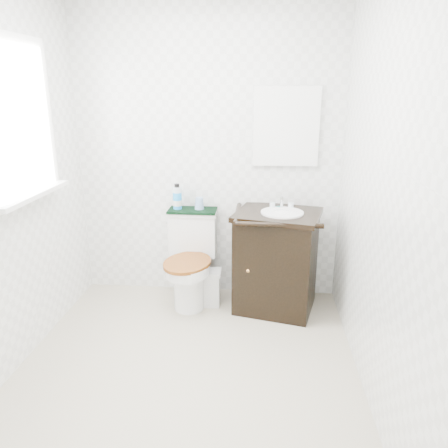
# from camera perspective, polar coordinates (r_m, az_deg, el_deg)

# --- Properties ---
(floor) EXTENTS (2.40, 2.40, 0.00)m
(floor) POSITION_cam_1_polar(r_m,az_deg,el_deg) (2.99, -4.88, -18.38)
(floor) COLOR #C3B59D
(floor) RESTS_ON ground
(wall_back) EXTENTS (2.40, 0.00, 2.40)m
(wall_back) POSITION_cam_1_polar(r_m,az_deg,el_deg) (3.66, -2.15, 8.76)
(wall_back) COLOR white
(wall_back) RESTS_ON ground
(wall_front) EXTENTS (2.40, 0.00, 2.40)m
(wall_front) POSITION_cam_1_polar(r_m,az_deg,el_deg) (1.38, -14.62, -6.18)
(wall_front) COLOR white
(wall_front) RESTS_ON ground
(wall_right) EXTENTS (0.00, 2.40, 2.40)m
(wall_right) POSITION_cam_1_polar(r_m,az_deg,el_deg) (2.53, 19.76, 3.98)
(wall_right) COLOR white
(wall_right) RESTS_ON ground
(window) EXTENTS (0.02, 0.70, 0.90)m
(window) POSITION_cam_1_polar(r_m,az_deg,el_deg) (3.05, -25.49, 12.10)
(window) COLOR white
(window) RESTS_ON wall_left
(mirror) EXTENTS (0.50, 0.02, 0.60)m
(mirror) POSITION_cam_1_polar(r_m,az_deg,el_deg) (3.58, 8.14, 12.46)
(mirror) COLOR silver
(mirror) RESTS_ON wall_back
(toilet) EXTENTS (0.44, 0.65, 0.76)m
(toilet) POSITION_cam_1_polar(r_m,az_deg,el_deg) (3.68, -4.30, -5.19)
(toilet) COLOR white
(toilet) RESTS_ON floor
(vanity) EXTENTS (0.75, 0.68, 0.92)m
(vanity) POSITION_cam_1_polar(r_m,az_deg,el_deg) (3.55, 6.87, -4.52)
(vanity) COLOR black
(vanity) RESTS_ON floor
(trash_bin) EXTENTS (0.22, 0.18, 0.30)m
(trash_bin) POSITION_cam_1_polar(r_m,az_deg,el_deg) (3.68, -2.07, -8.28)
(trash_bin) COLOR silver
(trash_bin) RESTS_ON floor
(towel) EXTENTS (0.40, 0.22, 0.02)m
(towel) POSITION_cam_1_polar(r_m,az_deg,el_deg) (3.66, -4.15, 1.79)
(towel) COLOR black
(towel) RESTS_ON toilet
(mouthwash_bottle) EXTENTS (0.07, 0.07, 0.21)m
(mouthwash_bottle) POSITION_cam_1_polar(r_m,az_deg,el_deg) (3.66, -6.12, 3.47)
(mouthwash_bottle) COLOR #1B8EE7
(mouthwash_bottle) RESTS_ON towel
(cup) EXTENTS (0.08, 0.08, 0.10)m
(cup) POSITION_cam_1_polar(r_m,az_deg,el_deg) (3.65, -3.24, 2.72)
(cup) COLOR #7B9DCA
(cup) RESTS_ON towel
(soap_bar) EXTENTS (0.07, 0.04, 0.02)m
(soap_bar) POSITION_cam_1_polar(r_m,az_deg,el_deg) (3.54, 7.17, 2.23)
(soap_bar) COLOR #166C65
(soap_bar) RESTS_ON vanity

